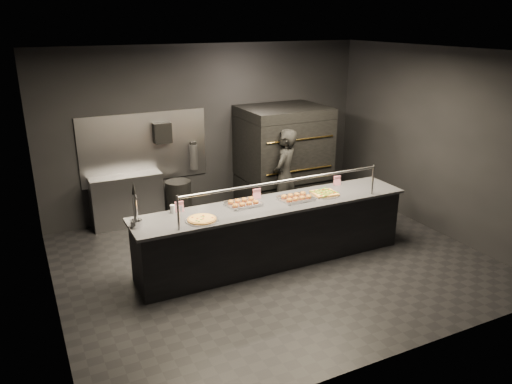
# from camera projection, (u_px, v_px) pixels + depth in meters

# --- Properties ---
(room) EXTENTS (6.04, 6.00, 3.00)m
(room) POSITION_uv_depth(u_px,v_px,m) (271.00, 164.00, 6.93)
(room) COLOR black
(room) RESTS_ON ground
(service_counter) EXTENTS (4.10, 0.78, 1.37)m
(service_counter) POSITION_uv_depth(u_px,v_px,m) (273.00, 233.00, 7.24)
(service_counter) COLOR black
(service_counter) RESTS_ON ground
(pizza_oven) EXTENTS (1.50, 1.23, 1.91)m
(pizza_oven) POSITION_uv_depth(u_px,v_px,m) (283.00, 158.00, 9.18)
(pizza_oven) COLOR black
(pizza_oven) RESTS_ON ground
(prep_shelf) EXTENTS (1.20, 0.35, 0.90)m
(prep_shelf) POSITION_uv_depth(u_px,v_px,m) (127.00, 201.00, 8.54)
(prep_shelf) COLOR #99999E
(prep_shelf) RESTS_ON ground
(towel_dispenser) EXTENTS (0.30, 0.20, 0.35)m
(towel_dispenser) POSITION_uv_depth(u_px,v_px,m) (162.00, 133.00, 8.53)
(towel_dispenser) COLOR black
(towel_dispenser) RESTS_ON room
(fire_extinguisher) EXTENTS (0.14, 0.14, 0.51)m
(fire_extinguisher) POSITION_uv_depth(u_px,v_px,m) (194.00, 157.00, 8.93)
(fire_extinguisher) COLOR #B2B2B7
(fire_extinguisher) RESTS_ON room
(beer_tap) EXTENTS (0.15, 0.22, 0.59)m
(beer_tap) POSITION_uv_depth(u_px,v_px,m) (136.00, 214.00, 6.24)
(beer_tap) COLOR silver
(beer_tap) RESTS_ON service_counter
(round_pizza) EXTENTS (0.44, 0.44, 0.03)m
(round_pizza) POSITION_uv_depth(u_px,v_px,m) (202.00, 219.00, 6.48)
(round_pizza) COLOR silver
(round_pizza) RESTS_ON service_counter
(slider_tray_a) EXTENTS (0.52, 0.43, 0.07)m
(slider_tray_a) POSITION_uv_depth(u_px,v_px,m) (243.00, 203.00, 7.02)
(slider_tray_a) COLOR silver
(slider_tray_a) RESTS_ON service_counter
(slider_tray_b) EXTENTS (0.51, 0.40, 0.07)m
(slider_tray_b) POSITION_uv_depth(u_px,v_px,m) (296.00, 198.00, 7.22)
(slider_tray_b) COLOR silver
(slider_tray_b) RESTS_ON service_counter
(square_pizza) EXTENTS (0.45, 0.45, 0.05)m
(square_pizza) POSITION_uv_depth(u_px,v_px,m) (324.00, 193.00, 7.43)
(square_pizza) COLOR silver
(square_pizza) RESTS_ON service_counter
(condiment_jar) EXTENTS (0.17, 0.07, 0.11)m
(condiment_jar) POSITION_uv_depth(u_px,v_px,m) (175.00, 209.00, 6.74)
(condiment_jar) COLOR silver
(condiment_jar) RESTS_ON service_counter
(tent_cards) EXTENTS (2.70, 0.04, 0.15)m
(tent_cards) POSITION_uv_depth(u_px,v_px,m) (262.00, 193.00, 7.28)
(tent_cards) COLOR white
(tent_cards) RESTS_ON service_counter
(trash_bin) EXTENTS (0.44, 0.44, 0.74)m
(trash_bin) POSITION_uv_depth(u_px,v_px,m) (179.00, 201.00, 8.74)
(trash_bin) COLOR black
(trash_bin) RESTS_ON ground
(worker) EXTENTS (0.72, 0.70, 1.67)m
(worker) POSITION_uv_depth(u_px,v_px,m) (284.00, 177.00, 8.51)
(worker) COLOR black
(worker) RESTS_ON ground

